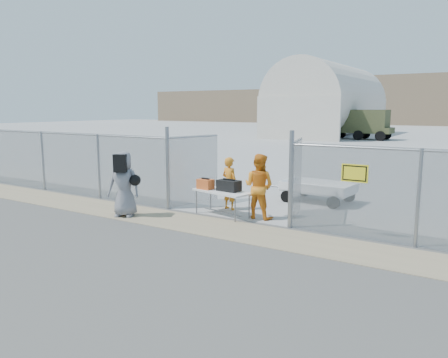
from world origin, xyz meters
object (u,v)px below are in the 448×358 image
Objects in this scene: security_worker_left at (230,184)px; visitor at (124,184)px; folding_table at (222,203)px; security_worker_right at (259,186)px; utility_trailer at (318,191)px.

visitor reaches higher than security_worker_left.
security_worker_left is at bearing 118.23° from folding_table.
visitor is at bearing -134.95° from folding_table.
security_worker_left is 0.86× the size of visitor.
security_worker_right is 3.03m from utility_trailer.
security_worker_left is 0.55× the size of utility_trailer.
security_worker_right is 3.80m from visitor.
utility_trailer is at bearing 74.63° from folding_table.
security_worker_right is at bearing 172.21° from security_worker_left.
security_worker_right is at bearing 29.44° from folding_table.
utility_trailer is (0.66, 2.91, -0.55)m from security_worker_right.
security_worker_left is 0.88× the size of security_worker_right.
folding_table is 2.83m from visitor.
visitor is at bearing 61.05° from security_worker_left.
visitor reaches higher than utility_trailer.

